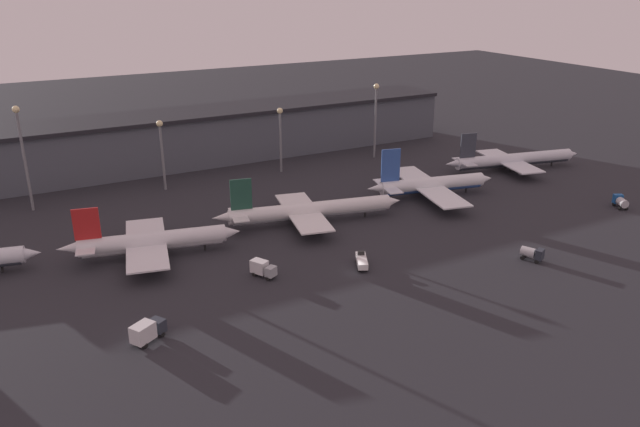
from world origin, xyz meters
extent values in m
plane|color=#26262B|center=(0.00, 0.00, 0.00)|extent=(600.00, 600.00, 0.00)
cube|color=#4C515B|center=(0.00, 94.62, 7.80)|extent=(171.74, 19.41, 15.61)
cube|color=black|center=(0.00, 94.62, 16.21)|extent=(171.74, 21.41, 1.20)
cone|color=silver|center=(-58.94, 34.01, 3.44)|extent=(4.97, 4.28, 3.44)
cylinder|color=black|center=(-64.58, 35.23, 0.82)|extent=(0.50, 0.50, 1.63)
cylinder|color=silver|center=(-34.75, 28.13, 3.64)|extent=(31.32, 10.31, 3.83)
cylinder|color=silver|center=(-34.75, 28.13, 2.97)|extent=(29.67, 9.42, 3.26)
cone|color=silver|center=(-18.37, 24.61, 3.64)|extent=(5.26, 4.52, 3.64)
cone|color=silver|center=(-51.31, 31.69, 3.93)|extent=(6.30, 4.39, 3.26)
cube|color=red|center=(-47.56, 30.88, 8.99)|extent=(5.33, 1.52, 6.88)
cube|color=silver|center=(-48.17, 31.02, 4.21)|extent=(5.94, 11.00, 0.24)
cube|color=silver|center=(-36.27, 28.46, 3.16)|extent=(14.33, 30.09, 0.36)
cylinder|color=gray|center=(-33.65, 36.19, 1.86)|extent=(4.56, 2.95, 2.11)
cylinder|color=gray|center=(-37.06, 20.33, 1.86)|extent=(4.56, 2.95, 2.11)
cylinder|color=black|center=(-24.07, 25.83, 0.86)|extent=(0.50, 0.50, 1.72)
cylinder|color=black|center=(-35.95, 29.95, 0.86)|extent=(0.50, 0.50, 1.72)
cylinder|color=black|center=(-36.59, 26.96, 0.86)|extent=(0.50, 0.50, 1.72)
cylinder|color=white|center=(4.49, 29.17, 3.48)|extent=(40.68, 12.16, 3.66)
cylinder|color=#ADB2B7|center=(4.49, 29.17, 2.84)|extent=(38.57, 11.20, 3.11)
cone|color=white|center=(25.52, 24.65, 3.48)|extent=(5.03, 4.33, 3.48)
cone|color=white|center=(-16.72, 33.73, 3.76)|extent=(6.03, 4.20, 3.11)
cube|color=#1E4738|center=(-12.27, 32.77, 9.09)|extent=(5.10, 1.47, 7.56)
cube|color=white|center=(-13.07, 32.94, 4.03)|extent=(5.69, 10.56, 0.24)
cube|color=white|center=(2.50, 29.60, 3.02)|extent=(13.73, 28.88, 0.36)
cylinder|color=gray|center=(5.33, 36.95, 1.77)|extent=(4.36, 2.82, 2.02)
cylinder|color=gray|center=(2.06, 21.73, 1.77)|extent=(4.36, 2.82, 2.02)
cylinder|color=black|center=(18.46, 26.16, 0.82)|extent=(0.50, 0.50, 1.65)
cylinder|color=black|center=(2.80, 31.03, 0.82)|extent=(0.50, 0.50, 1.65)
cylinder|color=black|center=(2.19, 28.16, 0.82)|extent=(0.50, 0.50, 1.65)
cylinder|color=white|center=(43.28, 30.81, 3.59)|extent=(30.35, 10.05, 3.78)
cylinder|color=#2D519E|center=(43.28, 30.81, 2.93)|extent=(28.75, 9.18, 3.21)
cone|color=white|center=(59.17, 27.39, 3.59)|extent=(5.19, 4.46, 3.59)
cone|color=white|center=(27.21, 34.26, 3.87)|extent=(6.22, 4.33, 3.21)
cube|color=#2D519E|center=(30.87, 33.47, 9.96)|extent=(5.26, 1.50, 8.95)
cube|color=white|center=(30.28, 33.60, 4.16)|extent=(6.44, 13.56, 0.24)
cube|color=white|center=(41.80, 31.12, 3.12)|extent=(15.75, 37.21, 0.36)
cylinder|color=gray|center=(44.83, 40.86, 1.83)|extent=(4.50, 2.91, 2.08)
cylinder|color=gray|center=(40.56, 21.00, 1.83)|extent=(4.50, 2.91, 2.08)
cylinder|color=black|center=(53.63, 28.58, 0.85)|extent=(0.50, 0.50, 1.70)
cylinder|color=black|center=(42.12, 32.60, 0.85)|extent=(0.50, 0.50, 1.70)
cylinder|color=black|center=(41.49, 29.65, 0.85)|extent=(0.50, 0.50, 1.70)
cylinder|color=silver|center=(81.66, 38.60, 3.47)|extent=(39.69, 11.94, 3.65)
cylinder|color=#333842|center=(81.66, 38.60, 2.83)|extent=(37.63, 10.98, 3.10)
cone|color=silver|center=(102.19, 34.19, 3.47)|extent=(5.01, 4.31, 3.47)
cone|color=silver|center=(60.95, 43.06, 3.74)|extent=(6.00, 4.18, 3.10)
cube|color=#333842|center=(65.31, 42.12, 9.07)|extent=(5.08, 1.46, 7.57)
cube|color=silver|center=(64.53, 42.29, 4.01)|extent=(5.63, 10.34, 0.24)
cube|color=silver|center=(79.71, 39.02, 3.01)|extent=(13.57, 28.28, 0.36)
cylinder|color=gray|center=(82.48, 46.22, 1.76)|extent=(4.35, 2.81, 2.01)
cylinder|color=gray|center=(79.28, 31.32, 1.76)|extent=(4.35, 2.81, 2.01)
cylinder|color=black|center=(95.28, 35.67, 0.82)|extent=(0.50, 0.50, 1.64)
cylinder|color=black|center=(80.02, 40.45, 0.82)|extent=(0.50, 0.50, 1.64)
cylinder|color=black|center=(79.40, 37.59, 0.82)|extent=(0.50, 0.50, 1.64)
cube|color=#282D38|center=(-42.47, -4.11, 1.83)|extent=(2.94, 3.18, 2.22)
cube|color=silver|center=(-45.33, -5.86, 2.20)|extent=(4.64, 4.21, 2.96)
cylinder|color=black|center=(-43.13, -3.38, 0.45)|extent=(1.10, 1.02, 0.90)
cylinder|color=black|center=(-42.12, -5.03, 0.45)|extent=(1.10, 1.02, 0.90)
cylinder|color=black|center=(-46.53, -5.45, 0.45)|extent=(1.10, 1.02, 0.90)
cylinder|color=black|center=(-45.52, -7.11, 0.45)|extent=(1.10, 1.02, 0.90)
cube|color=#9EA3A8|center=(-16.95, 5.71, 1.72)|extent=(2.69, 2.46, 1.99)
cube|color=silver|center=(-18.33, 8.30, 2.05)|extent=(3.50, 4.00, 2.65)
cylinder|color=black|center=(-16.31, 6.24, 0.45)|extent=(0.90, 1.05, 0.90)
cylinder|color=black|center=(-17.74, 5.47, 0.45)|extent=(0.90, 1.05, 0.90)
cylinder|color=black|center=(-17.94, 9.31, 0.45)|extent=(0.90, 1.05, 0.90)
cylinder|color=black|center=(-19.38, 8.54, 0.45)|extent=(0.90, 1.05, 0.90)
cube|color=#195199|center=(81.93, 1.10, 1.94)|extent=(2.70, 2.24, 2.45)
cylinder|color=#B7B7BC|center=(80.83, -1.18, 1.78)|extent=(3.20, 3.62, 2.11)
cylinder|color=black|center=(81.05, 1.30, 0.45)|extent=(0.92, 1.07, 0.90)
cylinder|color=black|center=(82.64, 0.54, 0.45)|extent=(0.92, 1.07, 0.90)
cylinder|color=black|center=(79.71, -1.49, 0.45)|extent=(0.92, 1.07, 0.90)
cylinder|color=black|center=(81.30, -2.25, 0.45)|extent=(0.92, 1.07, 0.90)
cube|color=white|center=(2.27, 1.90, 1.36)|extent=(4.87, 6.97, 1.28)
cube|color=black|center=(3.02, 3.41, 2.40)|extent=(1.62, 1.27, 0.80)
cylinder|color=black|center=(2.53, 4.18, 0.45)|extent=(0.87, 1.04, 0.90)
cylinder|color=black|center=(3.93, 3.48, 0.45)|extent=(0.87, 1.04, 0.90)
cylinder|color=black|center=(0.61, 0.31, 0.45)|extent=(0.87, 1.04, 0.90)
cylinder|color=black|center=(2.00, -0.38, 0.45)|extent=(0.87, 1.04, 0.90)
cube|color=#282D38|center=(36.87, -14.37, 1.84)|extent=(2.64, 2.18, 2.23)
cylinder|color=#B7B7BC|center=(35.82, -12.09, 1.75)|extent=(3.12, 3.57, 2.06)
cylinder|color=black|center=(37.57, -13.83, 0.45)|extent=(0.90, 1.06, 0.90)
cylinder|color=black|center=(36.01, -14.55, 0.45)|extent=(0.90, 1.06, 0.90)
cylinder|color=black|center=(36.28, -11.04, 0.45)|extent=(0.90, 1.06, 0.90)
cylinder|color=black|center=(34.72, -11.76, 0.45)|extent=(0.90, 1.06, 0.90)
cylinder|color=slate|center=(-55.45, 71.57, 12.99)|extent=(0.70, 0.70, 25.98)
sphere|color=beige|center=(-55.45, 71.57, 26.58)|extent=(1.80, 1.80, 1.80)
cylinder|color=slate|center=(-20.43, 71.57, 9.32)|extent=(0.70, 0.70, 18.64)
sphere|color=beige|center=(-20.43, 71.57, 19.24)|extent=(1.80, 1.80, 1.80)
cylinder|color=slate|center=(16.17, 71.57, 9.31)|extent=(0.70, 0.70, 18.61)
sphere|color=beige|center=(16.17, 71.57, 19.21)|extent=(1.80, 1.80, 1.80)
cylinder|color=slate|center=(50.77, 71.57, 11.59)|extent=(0.70, 0.70, 23.19)
sphere|color=beige|center=(50.77, 71.57, 23.79)|extent=(1.80, 1.80, 1.80)
camera|label=1|loc=(-61.98, -98.42, 57.65)|focal=35.00mm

